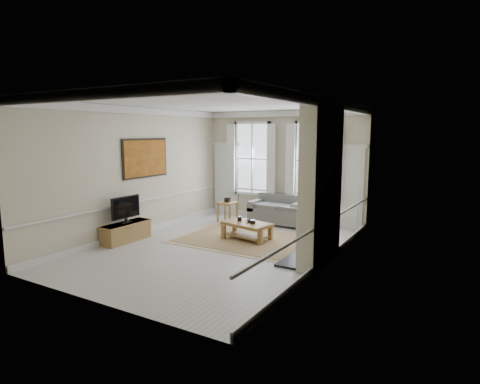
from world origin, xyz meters
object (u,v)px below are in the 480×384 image
Objects in this scene: coffee_table at (247,226)px; tv_stand at (126,232)px; sofa at (282,212)px; side_table at (227,206)px.

coffee_table is 3.06m from tv_stand.
tv_stand is at bearing -135.27° from coffee_table.
tv_stand is (-2.57, -3.82, -0.12)m from sofa.
sofa is 3.05× the size of side_table.
side_table is (-1.58, -0.60, 0.14)m from sofa.
coffee_table is at bearing 33.29° from tv_stand.
side_table is 0.46× the size of tv_stand.
side_table is 3.38m from tv_stand.
coffee_table is (-0.01, -2.14, 0.02)m from sofa.
tv_stand is (-0.99, -3.22, -0.26)m from side_table.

